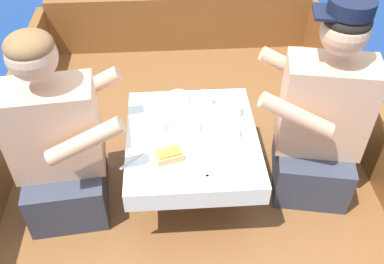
% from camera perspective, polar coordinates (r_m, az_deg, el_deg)
% --- Properties ---
extents(ground_plane, '(60.00, 60.00, 0.00)m').
position_cam_1_polar(ground_plane, '(2.56, -0.02, -11.73)').
color(ground_plane, navy).
extents(boat_deck, '(2.03, 2.81, 0.34)m').
position_cam_1_polar(boat_deck, '(2.43, -0.02, -9.41)').
color(boat_deck, brown).
rests_on(boat_deck, ground_plane).
extents(gunwale_starboard, '(0.06, 2.81, 0.36)m').
position_cam_1_polar(gunwale_starboard, '(2.42, 23.88, -2.29)').
color(gunwale_starboard, brown).
rests_on(gunwale_starboard, boat_deck).
extents(bow_coaming, '(1.91, 0.06, 0.41)m').
position_cam_1_polar(bow_coaming, '(3.26, -1.66, 14.19)').
color(bow_coaming, brown).
rests_on(bow_coaming, boat_deck).
extents(cockpit_table, '(0.62, 0.71, 0.36)m').
position_cam_1_polar(cockpit_table, '(2.06, 0.00, -1.23)').
color(cockpit_table, '#B2B2B7').
rests_on(cockpit_table, boat_deck).
extents(person_port, '(0.55, 0.48, 0.96)m').
position_cam_1_polar(person_port, '(2.04, -17.30, -1.75)').
color(person_port, '#333847').
rests_on(person_port, boat_deck).
extents(person_starboard, '(0.58, 0.52, 1.02)m').
position_cam_1_polar(person_starboard, '(2.12, 16.70, 1.41)').
color(person_starboard, '#333847').
rests_on(person_starboard, boat_deck).
extents(plate_sandwich, '(0.20, 0.20, 0.01)m').
position_cam_1_polar(plate_sandwich, '(1.91, -3.03, -3.71)').
color(plate_sandwich, white).
rests_on(plate_sandwich, cockpit_table).
extents(plate_bread, '(0.15, 0.15, 0.01)m').
position_cam_1_polar(plate_bread, '(1.87, 4.45, -5.24)').
color(plate_bread, white).
rests_on(plate_bread, cockpit_table).
extents(sandwich, '(0.13, 0.10, 0.05)m').
position_cam_1_polar(sandwich, '(1.89, -3.06, -3.13)').
color(sandwich, tan).
rests_on(sandwich, plate_sandwich).
extents(bowl_port_near, '(0.12, 0.12, 0.04)m').
position_cam_1_polar(bowl_port_near, '(2.03, 4.82, 0.19)').
color(bowl_port_near, white).
rests_on(bowl_port_near, cockpit_table).
extents(bowl_starboard_near, '(0.13, 0.13, 0.04)m').
position_cam_1_polar(bowl_starboard_near, '(2.05, -0.69, 1.00)').
color(bowl_starboard_near, white).
rests_on(bowl_starboard_near, cockpit_table).
extents(bowl_center_far, '(0.11, 0.11, 0.04)m').
position_cam_1_polar(bowl_center_far, '(2.22, -1.82, 4.53)').
color(bowl_center_far, white).
rests_on(bowl_center_far, cockpit_table).
extents(coffee_cup_port, '(0.10, 0.08, 0.06)m').
position_cam_1_polar(coffee_cup_port, '(2.20, 1.78, 4.52)').
color(coffee_cup_port, white).
rests_on(coffee_cup_port, cockpit_table).
extents(coffee_cup_starboard, '(0.10, 0.08, 0.06)m').
position_cam_1_polar(coffee_cup_starboard, '(2.05, -4.62, 1.00)').
color(coffee_cup_starboard, white).
rests_on(coffee_cup_starboard, cockpit_table).
extents(tin_can, '(0.07, 0.07, 0.05)m').
position_cam_1_polar(tin_can, '(2.14, 5.82, 2.92)').
color(tin_can, silver).
rests_on(tin_can, cockpit_table).
extents(utensil_spoon_center, '(0.13, 0.13, 0.01)m').
position_cam_1_polar(utensil_spoon_center, '(1.94, -7.08, -3.13)').
color(utensil_spoon_center, silver).
rests_on(utensil_spoon_center, cockpit_table).
extents(utensil_fork_port, '(0.17, 0.06, 0.00)m').
position_cam_1_polar(utensil_fork_port, '(1.84, 0.89, -6.18)').
color(utensil_fork_port, silver).
rests_on(utensil_fork_port, cockpit_table).
extents(utensil_spoon_starboard, '(0.05, 0.17, 0.01)m').
position_cam_1_polar(utensil_spoon_starboard, '(2.20, -5.67, 3.41)').
color(utensil_spoon_starboard, silver).
rests_on(utensil_spoon_starboard, cockpit_table).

